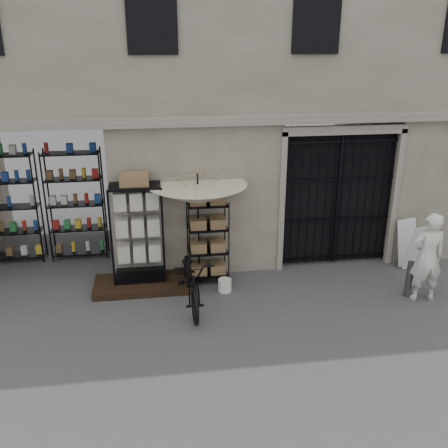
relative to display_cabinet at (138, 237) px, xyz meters
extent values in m
plane|color=#27272B|center=(2.47, -1.73, -1.03)|extent=(80.00, 80.00, 0.00)
cube|color=gray|center=(2.47, 2.27, 3.47)|extent=(14.00, 4.00, 9.00)
cube|color=black|center=(-2.03, 1.07, 0.47)|extent=(3.00, 1.70, 3.00)
cube|color=black|center=(-2.08, 1.57, 0.22)|extent=(2.70, 0.50, 2.50)
cube|color=black|center=(4.22, 0.55, 0.47)|extent=(2.50, 0.06, 3.00)
cube|color=black|center=(4.22, 0.39, 0.42)|extent=(0.05, 0.05, 2.80)
cube|color=black|center=(0.07, -0.18, -0.96)|extent=(2.00, 0.90, 0.15)
cube|color=black|center=(0.00, 0.01, -0.83)|extent=(1.14, 0.93, 0.11)
cube|color=silver|center=(0.11, -0.27, 0.10)|extent=(0.85, 0.37, 1.83)
cube|color=silver|center=(0.00, 0.01, -0.01)|extent=(0.93, 0.72, 1.53)
cube|color=olive|center=(0.00, 0.01, 1.14)|extent=(0.66, 0.59, 0.22)
cube|color=black|center=(1.38, -0.02, -0.14)|extent=(0.92, 0.77, 1.79)
cube|color=olive|center=(1.38, -0.02, -0.19)|extent=(0.77, 0.63, 1.34)
cylinder|color=black|center=(1.20, -0.01, 0.12)|extent=(0.04, 0.04, 2.30)
imported|color=beige|center=(1.20, -0.01, 0.95)|extent=(1.73, 1.76, 1.55)
cylinder|color=silver|center=(1.66, -0.55, -0.90)|extent=(0.29, 0.29, 0.25)
imported|color=black|center=(0.96, -0.97, -1.03)|extent=(0.74, 1.08, 2.02)
cylinder|color=#4F5052|center=(5.17, -1.24, -0.67)|extent=(0.15, 0.15, 0.73)
imported|color=silver|center=(5.38, -1.40, -1.03)|extent=(0.74, 1.80, 0.42)
cube|color=silver|center=(5.87, -0.20, -0.50)|extent=(0.53, 0.36, 1.03)
cube|color=silver|center=(5.79, 0.10, -0.50)|extent=(0.53, 0.36, 1.03)
camera|label=1|loc=(0.39, -9.29, 3.77)|focal=40.00mm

